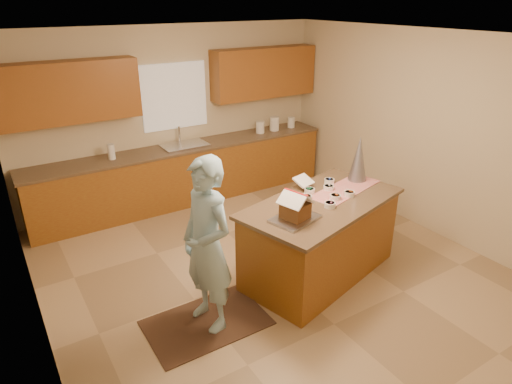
{
  "coord_description": "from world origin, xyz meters",
  "views": [
    {
      "loc": [
        -2.61,
        -3.78,
        3.07
      ],
      "look_at": [
        -0.1,
        0.2,
        1.0
      ],
      "focal_mm": 31.35,
      "sensor_mm": 36.0,
      "label": 1
    }
  ],
  "objects_px": {
    "tinsel_tree": "(359,159)",
    "gingerbread_house": "(295,208)",
    "island_base": "(320,240)",
    "boy": "(207,246)"
  },
  "relations": [
    {
      "from": "island_base",
      "to": "boy",
      "type": "relative_size",
      "value": 1.05
    },
    {
      "from": "gingerbread_house",
      "to": "boy",
      "type": "bearing_deg",
      "value": 174.34
    },
    {
      "from": "island_base",
      "to": "boy",
      "type": "height_order",
      "value": "boy"
    },
    {
      "from": "island_base",
      "to": "gingerbread_house",
      "type": "height_order",
      "value": "gingerbread_house"
    },
    {
      "from": "tinsel_tree",
      "to": "gingerbread_house",
      "type": "bearing_deg",
      "value": -160.82
    },
    {
      "from": "island_base",
      "to": "tinsel_tree",
      "type": "relative_size",
      "value": 3.27
    },
    {
      "from": "island_base",
      "to": "boy",
      "type": "xyz_separation_m",
      "value": [
        -1.5,
        -0.1,
        0.44
      ]
    },
    {
      "from": "tinsel_tree",
      "to": "island_base",
      "type": "bearing_deg",
      "value": -161.45
    },
    {
      "from": "tinsel_tree",
      "to": "gingerbread_house",
      "type": "relative_size",
      "value": 1.61
    },
    {
      "from": "boy",
      "to": "gingerbread_house",
      "type": "xyz_separation_m",
      "value": [
        0.96,
        -0.1,
        0.19
      ]
    }
  ]
}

